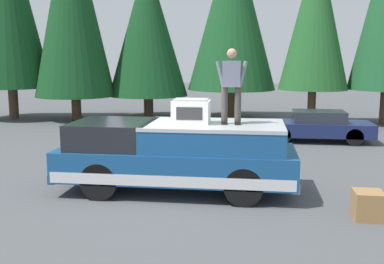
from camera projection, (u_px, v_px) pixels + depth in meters
name	position (u px, v px, depth m)	size (l,w,h in m)	color
ground_plane	(169.00, 194.00, 10.55)	(90.00, 90.00, 0.00)	#4C4F51
pickup_truck	(177.00, 155.00, 10.68)	(2.01, 5.54, 1.65)	navy
compressor_unit	(191.00, 111.00, 10.41)	(0.65, 0.84, 0.56)	white
person_on_truck_bed	(231.00, 84.00, 10.16)	(0.29, 0.72, 1.69)	#423D38
parked_car_navy	(316.00, 126.00, 17.08)	(1.64, 4.10, 1.16)	navy
wooden_crate	(368.00, 205.00, 8.92)	(0.56, 0.56, 0.56)	olive
conifer_left	(315.00, 15.00, 20.93)	(3.23, 3.23, 8.46)	#4C3826
conifer_center_left	(232.00, 9.00, 23.06)	(4.52, 4.52, 9.63)	#4C3826
conifer_center_right	(147.00, 28.00, 23.23)	(4.10, 4.10, 8.10)	#4C3826
conifer_right	(72.00, 0.00, 22.12)	(3.94, 3.94, 10.55)	#4C3826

